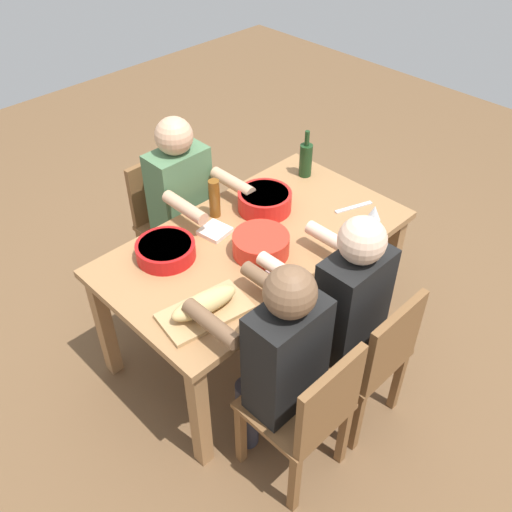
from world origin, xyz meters
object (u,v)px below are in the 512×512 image
cutting_board (205,312)px  napkin_stack (215,231)px  wine_glass (374,214)px  diner_far_right (279,355)px  wine_bottle (306,159)px  chair_far_right (309,411)px  chair_far_center (370,355)px  diner_far_center (344,303)px  serving_bowl_pasta (265,200)px  beer_bottle (214,198)px  dining_table (256,253)px  chair_near_center (169,217)px  serving_bowl_greens (261,243)px  serving_bowl_salad (166,250)px  diner_near_center (185,200)px  bread_loaf (204,303)px

cutting_board → napkin_stack: bearing=-135.7°
wine_glass → napkin_stack: size_ratio=1.19×
diner_far_right → wine_bottle: diner_far_right is taller
chair_far_right → chair_far_center: bearing=180.0°
chair_far_right → diner_far_center: size_ratio=0.71×
serving_bowl_pasta → beer_bottle: size_ratio=1.34×
chair_far_right → diner_far_right: diner_far_right is taller
chair_far_right → dining_table: bearing=-119.8°
dining_table → beer_bottle: beer_bottle is taller
chair_near_center → chair_far_center: size_ratio=1.00×
diner_far_right → serving_bowl_greens: bearing=-127.9°
diner_far_right → beer_bottle: size_ratio=5.45×
dining_table → serving_bowl_salad: serving_bowl_salad is taller
diner_far_right → serving_bowl_salad: diner_far_right is taller
diner_near_center → cutting_board: bearing=56.5°
bread_loaf → wine_glass: (-1.01, 0.16, 0.05)m
chair_near_center → chair_far_right: same height
diner_far_center → beer_bottle: 0.91m
cutting_board → dining_table: bearing=-157.9°
serving_bowl_greens → wine_bottle: wine_bottle is taller
serving_bowl_greens → cutting_board: (0.47, 0.12, -0.05)m
bread_loaf → beer_bottle: (-0.52, -0.52, 0.04)m
beer_bottle → napkin_stack: bearing=47.5°
chair_near_center → serving_bowl_greens: (0.06, 0.86, 0.32)m
cutting_board → napkin_stack: (-0.42, -0.41, 0.00)m
serving_bowl_greens → napkin_stack: (0.06, -0.28, -0.05)m
beer_bottle → dining_table: bearing=91.5°
bread_loaf → chair_far_center: bearing=133.8°
serving_bowl_greens → wine_bottle: 0.78m
diner_far_center → napkin_stack: bearing=-81.7°
beer_bottle → cutting_board: bearing=45.0°
dining_table → chair_far_center: size_ratio=1.88×
diner_far_center → chair_far_center: bearing=90.0°
diner_far_center → napkin_stack: 0.79m
serving_bowl_greens → serving_bowl_salad: 0.47m
chair_far_center → wine_bottle: (-0.65, -1.01, 0.37)m
dining_table → diner_far_center: (-0.00, 0.59, 0.05)m
diner_near_center → diner_far_right: bearing=69.4°
chair_far_right → chair_near_center: bearing=-106.0°
chair_far_right → wine_glass: size_ratio=5.12×
dining_table → wine_bottle: bearing=-159.7°
wine_glass → chair_far_right: bearing=23.2°
wine_bottle → serving_bowl_pasta: bearing=10.6°
cutting_board → wine_glass: 1.02m
beer_bottle → diner_far_right: bearing=64.2°
chair_far_right → serving_bowl_salad: size_ratio=2.88×
cutting_board → wine_bottle: wine_bottle is taller
bread_loaf → cutting_board: bearing=0.0°
dining_table → chair_far_center: (0.00, 0.77, -0.17)m
serving_bowl_greens → napkin_stack: 0.29m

